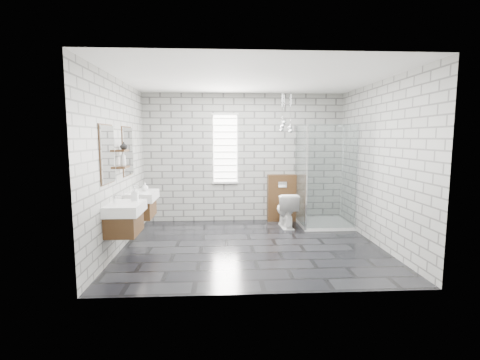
{
  "coord_description": "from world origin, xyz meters",
  "views": [
    {
      "loc": [
        -0.49,
        -5.57,
        1.78
      ],
      "look_at": [
        -0.17,
        0.35,
        1.06
      ],
      "focal_mm": 26.0,
      "sensor_mm": 36.0,
      "label": 1
    }
  ],
  "objects": [
    {
      "name": "soap_bottle_c",
      "position": [
        -2.02,
        -0.06,
        1.45
      ],
      "size": [
        0.1,
        0.1,
        0.24
      ],
      "primitive_type": "imported",
      "rotation": [
        0.0,
        0.0,
        0.07
      ],
      "color": "#B2B2B2",
      "rests_on": "shelf_lower"
    },
    {
      "name": "vanity_left",
      "position": [
        -1.91,
        -0.6,
        0.76
      ],
      "size": [
        0.47,
        0.7,
        1.57
      ],
      "color": "#492E16",
      "rests_on": "wall_left"
    },
    {
      "name": "wall_back",
      "position": [
        0.0,
        1.81,
        1.35
      ],
      "size": [
        4.2,
        0.02,
        2.7
      ],
      "primitive_type": "cube",
      "color": "#9E9E99",
      "rests_on": "floor"
    },
    {
      "name": "wall_left",
      "position": [
        -2.11,
        0.0,
        1.35
      ],
      "size": [
        0.02,
        3.6,
        2.7
      ],
      "primitive_type": "cube",
      "color": "#9E9E99",
      "rests_on": "floor"
    },
    {
      "name": "ceiling",
      "position": [
        0.0,
        0.0,
        2.71
      ],
      "size": [
        4.2,
        3.6,
        0.02
      ],
      "primitive_type": "cube",
      "color": "white",
      "rests_on": "wall_back"
    },
    {
      "name": "soap_bottle_a",
      "position": [
        -1.77,
        -0.4,
        0.95
      ],
      "size": [
        0.09,
        0.1,
        0.2
      ],
      "primitive_type": "imported",
      "rotation": [
        0.0,
        0.0,
        0.04
      ],
      "color": "#B2B2B2",
      "rests_on": "vanity_left"
    },
    {
      "name": "toilet",
      "position": [
        0.8,
        1.18,
        0.35
      ],
      "size": [
        0.42,
        0.7,
        0.69
      ],
      "primitive_type": "imported",
      "rotation": [
        0.0,
        0.0,
        3.18
      ],
      "color": "white",
      "rests_on": "floor"
    },
    {
      "name": "vase",
      "position": [
        -2.02,
        0.01,
        1.66
      ],
      "size": [
        0.15,
        0.15,
        0.12
      ],
      "primitive_type": "imported",
      "rotation": [
        0.0,
        0.0,
        -0.34
      ],
      "color": "#B2B2B2",
      "rests_on": "shelf_upper"
    },
    {
      "name": "shower_enclosure",
      "position": [
        1.5,
        1.18,
        0.5
      ],
      "size": [
        1.0,
        1.0,
        2.03
      ],
      "color": "white",
      "rests_on": "floor"
    },
    {
      "name": "vanity_right",
      "position": [
        -1.91,
        0.47,
        0.76
      ],
      "size": [
        0.47,
        0.7,
        1.57
      ],
      "color": "#492E16",
      "rests_on": "wall_left"
    },
    {
      "name": "flush_plate",
      "position": [
        0.8,
        1.6,
        0.8
      ],
      "size": [
        0.18,
        0.01,
        0.12
      ],
      "primitive_type": "cube",
      "color": "silver",
      "rests_on": "cistern_panel"
    },
    {
      "name": "wall_right",
      "position": [
        2.11,
        0.0,
        1.35
      ],
      "size": [
        0.02,
        3.6,
        2.7
      ],
      "primitive_type": "cube",
      "color": "#9E9E99",
      "rests_on": "floor"
    },
    {
      "name": "window",
      "position": [
        -0.4,
        1.78,
        1.55
      ],
      "size": [
        0.56,
        0.05,
        1.48
      ],
      "color": "white",
      "rests_on": "wall_back"
    },
    {
      "name": "shelf_lower",
      "position": [
        -2.03,
        -0.05,
        1.32
      ],
      "size": [
        0.14,
        0.3,
        0.03
      ],
      "primitive_type": "cube",
      "color": "#492E16",
      "rests_on": "wall_left"
    },
    {
      "name": "soap_bottle_b",
      "position": [
        -1.83,
        0.56,
        0.92
      ],
      "size": [
        0.13,
        0.13,
        0.14
      ],
      "primitive_type": "imported",
      "rotation": [
        0.0,
        0.0,
        -0.19
      ],
      "color": "#B2B2B2",
      "rests_on": "vanity_right"
    },
    {
      "name": "wall_front",
      "position": [
        0.0,
        -1.81,
        1.35
      ],
      "size": [
        4.2,
        0.02,
        2.7
      ],
      "primitive_type": "cube",
      "color": "#9E9E99",
      "rests_on": "floor"
    },
    {
      "name": "shelf_upper",
      "position": [
        -2.03,
        -0.05,
        1.58
      ],
      "size": [
        0.14,
        0.3,
        0.03
      ],
      "primitive_type": "cube",
      "color": "#492E16",
      "rests_on": "wall_left"
    },
    {
      "name": "cistern_panel",
      "position": [
        0.8,
        1.7,
        0.5
      ],
      "size": [
        0.6,
        0.2,
        1.0
      ],
      "primitive_type": "cube",
      "color": "#492E16",
      "rests_on": "floor"
    },
    {
      "name": "floor",
      "position": [
        0.0,
        0.0,
        -0.01
      ],
      "size": [
        4.2,
        3.6,
        0.02
      ],
      "primitive_type": "cube",
      "color": "black",
      "rests_on": "ground"
    },
    {
      "name": "pendant_cluster",
      "position": [
        0.8,
        1.36,
        2.0
      ],
      "size": [
        0.27,
        0.22,
        0.83
      ],
      "color": "silver",
      "rests_on": "ceiling"
    }
  ]
}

